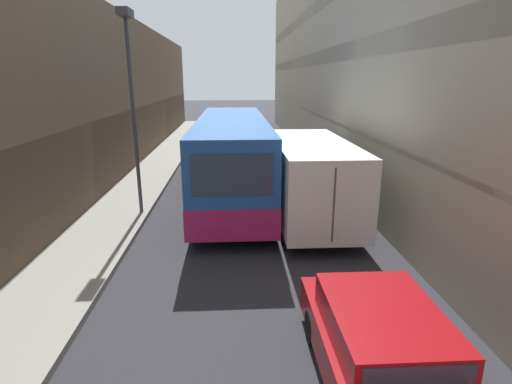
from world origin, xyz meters
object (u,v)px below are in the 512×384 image
at_px(bus, 232,156).
at_px(box_truck, 305,172).
at_px(street_lamp, 130,76).
at_px(car_hatchback, 383,351).

height_order(bus, box_truck, bus).
bearing_deg(box_truck, street_lamp, -178.71).
xyz_separation_m(car_hatchback, box_truck, (0.30, 8.54, 0.78)).
distance_m(car_hatchback, bus, 10.96).
xyz_separation_m(car_hatchback, street_lamp, (-5.45, 8.41, 4.02)).
xyz_separation_m(bus, box_truck, (2.56, -2.13, -0.19)).
distance_m(box_truck, street_lamp, 6.60).
distance_m(car_hatchback, box_truck, 8.59).
relative_size(car_hatchback, box_truck, 0.49).
bearing_deg(car_hatchback, box_truck, 88.00).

